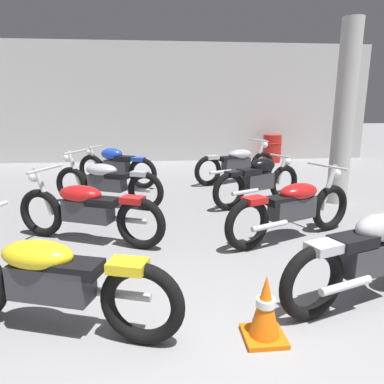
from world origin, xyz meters
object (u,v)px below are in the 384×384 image
at_px(motorcycle_right_row_0, 369,255).
at_px(traffic_cone, 265,309).
at_px(motorcycle_left_row_1, 87,209).
at_px(motorcycle_right_row_1, 293,207).
at_px(oil_drum, 272,148).
at_px(motorcycle_left_row_3, 116,166).
at_px(motorcycle_left_row_0, 50,279).
at_px(motorcycle_right_row_2, 259,180).
at_px(motorcycle_right_row_3, 237,163).
at_px(support_pillar, 344,115).
at_px(motorcycle_left_row_2, 106,181).

distance_m(motorcycle_right_row_0, traffic_cone, 1.20).
distance_m(motorcycle_left_row_1, motorcycle_right_row_1, 2.72).
bearing_deg(oil_drum, motorcycle_left_row_3, -146.55).
relative_size(motorcycle_left_row_0, motorcycle_right_row_2, 1.15).
bearing_deg(motorcycle_right_row_0, motorcycle_left_row_3, 118.38).
bearing_deg(motorcycle_left_row_1, motorcycle_right_row_3, 51.42).
height_order(motorcycle_right_row_3, traffic_cone, motorcycle_right_row_3).
relative_size(support_pillar, motorcycle_left_row_2, 1.59).
bearing_deg(oil_drum, motorcycle_right_row_1, -105.60).
bearing_deg(support_pillar, traffic_cone, -123.53).
height_order(motorcycle_left_row_0, motorcycle_right_row_2, motorcycle_left_row_0).
bearing_deg(traffic_cone, support_pillar, 56.47).
distance_m(motorcycle_left_row_3, oil_drum, 5.40).
distance_m(motorcycle_right_row_3, traffic_cone, 5.80).
xyz_separation_m(motorcycle_right_row_1, motorcycle_right_row_2, (0.02, 1.73, 0.01)).
bearing_deg(support_pillar, motorcycle_left_row_2, 177.93).
bearing_deg(motorcycle_right_row_0, oil_drum, 78.02).
bearing_deg(motorcycle_right_row_2, motorcycle_right_row_0, -88.76).
bearing_deg(oil_drum, motorcycle_left_row_1, -125.59).
bearing_deg(motorcycle_left_row_1, motorcycle_left_row_3, 89.46).
height_order(support_pillar, motorcycle_right_row_1, support_pillar).
relative_size(motorcycle_left_row_3, motorcycle_right_row_1, 0.89).
relative_size(motorcycle_right_row_0, motorcycle_right_row_2, 1.04).
bearing_deg(motorcycle_left_row_3, motorcycle_right_row_0, -61.62).
bearing_deg(motorcycle_left_row_1, traffic_cone, -52.38).
relative_size(motorcycle_left_row_1, motorcycle_right_row_1, 1.00).
bearing_deg(oil_drum, motorcycle_right_row_2, -110.60).
relative_size(motorcycle_left_row_1, oil_drum, 2.40).
bearing_deg(motorcycle_left_row_2, motorcycle_left_row_1, -90.96).
relative_size(motorcycle_left_row_2, motorcycle_right_row_0, 1.06).
bearing_deg(motorcycle_right_row_2, motorcycle_left_row_3, 146.37).
relative_size(motorcycle_right_row_1, motorcycle_right_row_3, 0.99).
relative_size(motorcycle_right_row_1, oil_drum, 2.39).
bearing_deg(support_pillar, motorcycle_right_row_1, -131.07).
distance_m(motorcycle_left_row_3, motorcycle_right_row_3, 2.74).
bearing_deg(motorcycle_right_row_1, motorcycle_right_row_3, 89.20).
xyz_separation_m(motorcycle_left_row_0, motorcycle_left_row_2, (-0.02, 3.69, 0.00)).
height_order(motorcycle_left_row_0, motorcycle_right_row_1, same).
bearing_deg(motorcycle_right_row_1, motorcycle_left_row_3, 127.24).
xyz_separation_m(motorcycle_left_row_1, motorcycle_right_row_3, (2.77, 3.47, 0.00)).
xyz_separation_m(support_pillar, motorcycle_left_row_3, (-4.22, 1.78, -1.14)).
height_order(motorcycle_left_row_2, motorcycle_right_row_1, same).
relative_size(motorcycle_right_row_3, oil_drum, 2.42).
bearing_deg(motorcycle_right_row_1, support_pillar, 48.93).
height_order(motorcycle_right_row_0, oil_drum, motorcycle_right_row_0).
xyz_separation_m(motorcycle_right_row_0, traffic_cone, (-1.09, -0.45, -0.20)).
relative_size(motorcycle_left_row_0, oil_drum, 2.47).
bearing_deg(motorcycle_right_row_2, traffic_cone, -105.05).
distance_m(motorcycle_left_row_0, oil_drum, 9.42).
bearing_deg(motorcycle_left_row_1, motorcycle_right_row_1, -3.60).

